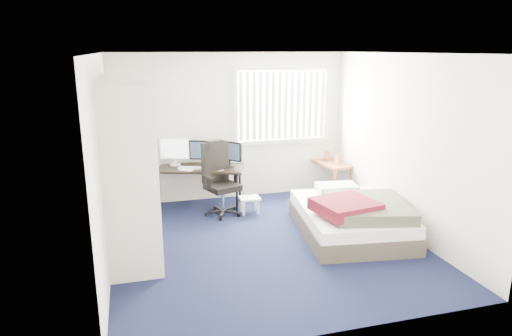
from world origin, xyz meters
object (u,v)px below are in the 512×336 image
object	(u,v)px
desk	(201,164)
bed	(352,216)
nightstand	(331,166)
office_chair	(220,186)

from	to	relation	value
desk	bed	distance (m)	2.61
nightstand	bed	size ratio (longest dim) A/B	0.46
desk	office_chair	size ratio (longest dim) A/B	1.29
desk	nightstand	size ratio (longest dim) A/B	1.65
desk	office_chair	bearing A→B (deg)	-61.70
office_chair	nightstand	world-z (taller)	office_chair
desk	bed	world-z (taller)	desk
desk	nightstand	distance (m)	2.36
desk	bed	bearing A→B (deg)	-43.82
office_chair	bed	distance (m)	2.11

